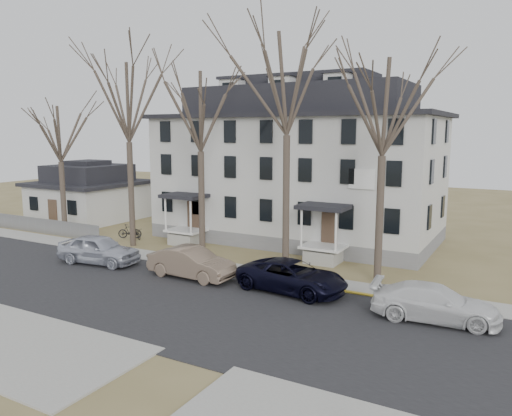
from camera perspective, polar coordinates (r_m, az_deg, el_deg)
The scene contains 18 objects.
ground at distance 22.48m, azimuth -10.23°, elevation -12.30°, with size 120.00×120.00×0.00m, color olive.
main_road at distance 23.96m, azimuth -7.15°, elevation -10.88°, with size 120.00×10.00×0.04m, color #27272A.
far_sidewalk at distance 28.76m, azimuth -0.00°, elevation -7.44°, with size 120.00×2.00×0.08m, color #A09F97.
yellow_curb at distance 25.98m, azimuth 8.81°, elevation -9.34°, with size 14.00×0.25×0.06m, color gold.
boarding_house at distance 37.50m, azimuth 4.77°, elevation 4.69°, with size 20.80×12.36×12.05m.
small_house at distance 48.19m, azimuth -18.53°, elevation 1.43°, with size 8.70×8.70×5.00m.
fence at distance 43.69m, azimuth -23.79°, elevation -2.57°, with size 14.00×0.06×1.20m, color gray.
tree_far_left at distance 35.71m, azimuth -14.48°, elevation 12.22°, with size 8.40×8.40×13.72m.
tree_mid_left at distance 31.86m, azimuth -6.42°, elevation 11.55°, with size 7.80×7.80×12.74m.
tree_center at distance 28.91m, azimuth 3.59°, elevation 14.82°, with size 9.00×9.00×14.70m.
tree_mid_right at distance 26.87m, azimuth 14.43°, elevation 11.86°, with size 7.80×7.80×12.74m.
tree_bungalow at distance 40.76m, azimuth -21.58°, elevation 8.30°, with size 6.60×6.60×10.78m.
car_silver at distance 31.92m, azimuth -17.52°, elevation -4.58°, with size 2.08×5.17×1.76m, color silver.
car_tan at distance 27.79m, azimuth -7.39°, elevation -6.30°, with size 1.77×5.08×1.67m, color #7B6654.
car_navy at distance 25.34m, azimuth 4.15°, elevation -7.87°, with size 2.60×5.65×1.57m, color black.
car_white at distance 22.90m, azimuth 19.76°, elevation -10.25°, with size 2.15×5.28×1.53m, color white.
bicycle_left at distance 38.44m, azimuth -13.45°, elevation -2.90°, with size 0.54×1.56×0.82m, color black.
bicycle_right at distance 38.77m, azimuth -14.22°, elevation -2.65°, with size 0.50×1.76×1.06m, color black.
Camera 1 is at (13.47, -16.11, 8.04)m, focal length 35.00 mm.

